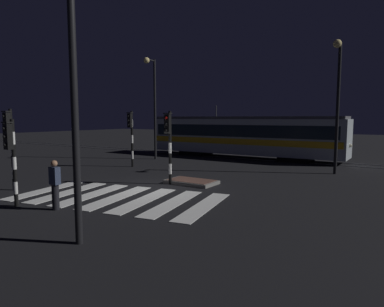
% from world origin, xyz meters
% --- Properties ---
extents(ground_plane, '(120.00, 120.00, 0.00)m').
position_xyz_m(ground_plane, '(0.00, 0.00, 0.00)').
color(ground_plane, black).
extents(rail_near, '(80.00, 0.12, 0.03)m').
position_xyz_m(rail_near, '(0.00, 12.65, 0.01)').
color(rail_near, '#59595E').
rests_on(rail_near, ground).
extents(rail_far, '(80.00, 0.12, 0.03)m').
position_xyz_m(rail_far, '(0.00, 14.08, 0.01)').
color(rail_far, '#59595E').
rests_on(rail_far, ground).
extents(crosswalk_zebra, '(8.64, 5.63, 0.02)m').
position_xyz_m(crosswalk_zebra, '(-0.00, -1.82, 0.01)').
color(crosswalk_zebra, silver).
rests_on(crosswalk_zebra, ground).
extents(traffic_island, '(2.39, 1.38, 0.18)m').
position_xyz_m(traffic_island, '(0.91, 2.17, 0.09)').
color(traffic_island, slate).
rests_on(traffic_island, ground).
extents(traffic_light_corner_near_left, '(0.36, 0.42, 3.52)m').
position_xyz_m(traffic_light_corner_near_left, '(-4.77, -3.34, 2.32)').
color(traffic_light_corner_near_left, black).
rests_on(traffic_light_corner_near_left, ground).
extents(traffic_light_corner_far_left, '(0.36, 0.42, 3.57)m').
position_xyz_m(traffic_light_corner_far_left, '(-5.34, 4.75, 2.36)').
color(traffic_light_corner_far_left, black).
rests_on(traffic_light_corner_far_left, ground).
extents(traffic_light_kerb_mid_left, '(0.36, 0.42, 3.10)m').
position_xyz_m(traffic_light_kerb_mid_left, '(-2.07, -4.81, 2.04)').
color(traffic_light_kerb_mid_left, black).
rests_on(traffic_light_kerb_mid_left, ground).
extents(traffic_light_median_centre, '(0.36, 0.42, 3.45)m').
position_xyz_m(traffic_light_median_centre, '(0.15, 1.41, 2.28)').
color(traffic_light_median_centre, black).
rests_on(traffic_light_median_centre, ground).
extents(street_lamp_near_kerb, '(0.44, 1.21, 7.64)m').
position_xyz_m(street_lamp_near_kerb, '(2.79, -6.13, 4.80)').
color(street_lamp_near_kerb, black).
rests_on(street_lamp_near_kerb, ground).
extents(street_lamp_trackside_left, '(0.44, 1.21, 7.48)m').
position_xyz_m(street_lamp_trackside_left, '(-6.69, 8.60, 4.72)').
color(street_lamp_trackside_left, black).
rests_on(street_lamp_trackside_left, ground).
extents(street_lamp_trackside_right, '(0.44, 1.21, 7.19)m').
position_xyz_m(street_lamp_trackside_right, '(6.14, 8.68, 4.56)').
color(street_lamp_trackside_right, black).
rests_on(street_lamp_trackside_right, ground).
extents(tram, '(15.79, 2.58, 4.15)m').
position_xyz_m(tram, '(-1.58, 13.36, 1.75)').
color(tram, '#B2BCC1').
rests_on(tram, ground).
extents(pedestrian_waiting_at_kerb, '(0.36, 0.24, 1.71)m').
position_xyz_m(pedestrian_waiting_at_kerb, '(-0.46, -4.25, 0.88)').
color(pedestrian_waiting_at_kerb, black).
rests_on(pedestrian_waiting_at_kerb, ground).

